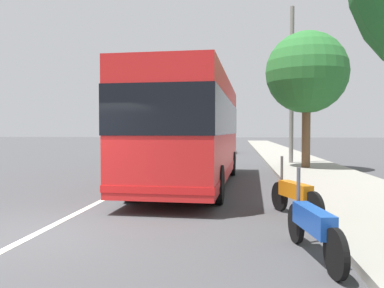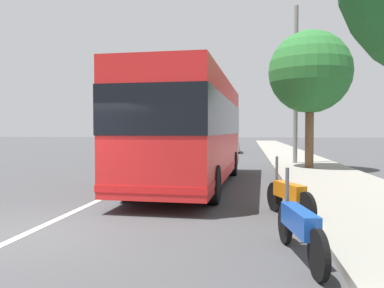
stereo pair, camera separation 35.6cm
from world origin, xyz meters
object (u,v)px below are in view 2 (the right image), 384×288
(coach_bus, at_px, (192,128))
(car_far_distant, at_px, (142,150))
(car_oncoming, at_px, (229,144))
(utility_pole, at_px, (296,86))
(motorcycle_by_tree, at_px, (299,227))
(motorcycle_far_end, at_px, (289,196))
(car_side_street, at_px, (207,139))
(roadside_tree_mid_block, at_px, (310,72))

(coach_bus, distance_m, car_far_distant, 11.66)
(car_oncoming, xyz_separation_m, utility_pole, (-12.10, -4.21, 3.59))
(motorcycle_by_tree, xyz_separation_m, utility_pole, (15.70, -1.75, 3.83))
(motorcycle_far_end, distance_m, car_oncoming, 25.24)
(car_oncoming, distance_m, car_side_street, 23.48)
(coach_bus, distance_m, motorcycle_far_end, 5.56)
(motorcycle_by_tree, distance_m, car_far_distant, 19.31)
(motorcycle_by_tree, relative_size, motorcycle_far_end, 1.11)
(coach_bus, distance_m, utility_pole, 9.79)
(coach_bus, bearing_deg, car_far_distant, 26.49)
(car_far_distant, distance_m, utility_pole, 10.09)
(motorcycle_far_end, distance_m, roadside_tree_mid_block, 11.31)
(motorcycle_by_tree, height_order, roadside_tree_mid_block, roadside_tree_mid_block)
(car_far_distant, xyz_separation_m, car_oncoming, (9.98, -4.97, 0.02))
(coach_bus, xyz_separation_m, motorcycle_by_tree, (-7.27, -2.65, -1.51))
(coach_bus, xyz_separation_m, motorcycle_far_end, (-4.57, -2.77, -1.50))
(motorcycle_by_tree, height_order, utility_pole, utility_pole)
(car_far_distant, height_order, roadside_tree_mid_block, roadside_tree_mid_block)
(coach_bus, height_order, car_side_street, coach_bus)
(coach_bus, height_order, car_far_distant, coach_bus)
(motorcycle_by_tree, bearing_deg, motorcycle_far_end, -12.23)
(motorcycle_by_tree, bearing_deg, car_oncoming, -4.53)
(car_far_distant, bearing_deg, motorcycle_by_tree, 18.25)
(roadside_tree_mid_block, xyz_separation_m, utility_pole, (2.67, 0.34, -0.32))
(car_far_distant, bearing_deg, utility_pole, 72.61)
(motorcycle_by_tree, relative_size, roadside_tree_mid_block, 0.34)
(car_oncoming, bearing_deg, car_far_distant, 150.82)
(car_far_distant, bearing_deg, car_oncoming, 149.13)
(utility_pole, bearing_deg, motorcycle_by_tree, 173.64)
(motorcycle_by_tree, height_order, car_side_street, car_side_street)
(car_far_distant, height_order, car_side_street, car_far_distant)
(motorcycle_by_tree, xyz_separation_m, car_side_street, (50.85, 6.92, 0.22))
(coach_bus, bearing_deg, car_side_street, 7.71)
(car_oncoming, distance_m, utility_pole, 13.31)
(motorcycle_far_end, relative_size, car_side_street, 0.43)
(car_side_street, distance_m, roadside_tree_mid_block, 39.08)
(car_far_distant, distance_m, car_oncoming, 11.15)
(car_oncoming, bearing_deg, coach_bus, 176.77)
(motorcycle_far_end, bearing_deg, car_side_street, -12.92)
(motorcycle_by_tree, relative_size, utility_pole, 0.26)
(coach_bus, bearing_deg, motorcycle_far_end, -146.64)
(motorcycle_by_tree, bearing_deg, coach_bus, 10.44)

